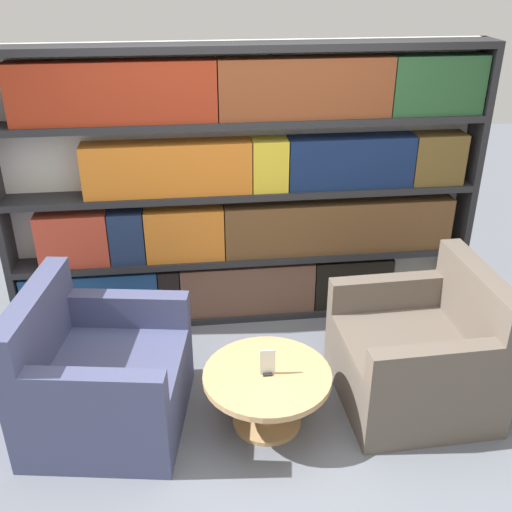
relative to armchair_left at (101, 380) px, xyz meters
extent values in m
plane|color=slate|center=(1.00, -0.33, -0.31)|extent=(14.00, 14.00, 0.00)
cube|color=silver|center=(1.00, 1.28, 0.74)|extent=(3.54, 0.05, 2.11)
cube|color=#262628|center=(2.74, 1.15, 0.74)|extent=(0.05, 0.30, 2.11)
cube|color=#262628|center=(1.00, 1.15, -0.29)|extent=(3.44, 0.30, 0.05)
cube|color=#262628|center=(1.00, 1.15, 0.21)|extent=(3.44, 0.30, 0.05)
cube|color=#262628|center=(1.00, 1.15, 0.74)|extent=(3.44, 0.30, 0.05)
cube|color=#262628|center=(1.00, 1.15, 1.27)|extent=(3.44, 0.30, 0.05)
cube|color=#262628|center=(1.00, 1.15, 1.77)|extent=(3.44, 0.30, 0.05)
cube|color=navy|center=(-0.20, 1.13, -0.05)|extent=(1.02, 0.20, 0.42)
cube|color=black|center=(0.40, 1.13, -0.05)|extent=(0.16, 0.20, 0.42)
cube|color=brown|center=(1.02, 1.13, -0.05)|extent=(1.06, 0.20, 0.42)
cube|color=black|center=(1.87, 1.13, -0.05)|extent=(0.63, 0.20, 0.42)
cube|color=#C0412C|center=(-0.27, 1.13, 0.44)|extent=(0.51, 0.20, 0.41)
cube|color=navy|center=(0.12, 1.13, 0.44)|extent=(0.25, 0.20, 0.41)
cube|color=orange|center=(0.55, 1.13, 0.44)|extent=(0.59, 0.20, 0.41)
cube|color=brown|center=(1.73, 1.13, 0.44)|extent=(1.77, 0.20, 0.41)
cube|color=orange|center=(0.45, 1.13, 0.96)|extent=(1.20, 0.20, 0.38)
cube|color=gold|center=(1.19, 1.13, 0.96)|extent=(0.26, 0.20, 0.38)
cube|color=#13244D|center=(1.79, 1.13, 0.96)|extent=(0.93, 0.20, 0.38)
cube|color=brown|center=(2.45, 1.13, 0.96)|extent=(0.39, 0.20, 0.38)
cube|color=maroon|center=(0.13, 1.13, 1.50)|extent=(1.38, 0.20, 0.41)
cube|color=brown|center=(1.43, 1.13, 1.50)|extent=(1.21, 0.20, 0.41)
cube|color=#27522C|center=(2.37, 1.13, 1.50)|extent=(0.66, 0.20, 0.41)
cube|color=#42476B|center=(0.04, -0.01, -0.08)|extent=(1.04, 1.07, 0.46)
cube|color=#42476B|center=(-0.34, 0.05, 0.37)|extent=(0.29, 0.95, 0.46)
cube|color=#42476B|center=(0.04, -0.42, 0.26)|extent=(0.77, 0.24, 0.23)
cube|color=#42476B|center=(0.17, 0.39, 0.26)|extent=(0.77, 0.24, 0.23)
cube|color=brown|center=(1.97, -0.01, -0.08)|extent=(0.93, 0.97, 0.46)
cube|color=brown|center=(2.35, 0.01, 0.37)|extent=(0.17, 0.94, 0.46)
cube|color=brown|center=(1.89, 0.40, 0.26)|extent=(0.77, 0.14, 0.23)
cube|color=brown|center=(1.91, -0.42, 0.26)|extent=(0.77, 0.14, 0.23)
cylinder|color=tan|center=(1.00, -0.14, -0.14)|extent=(0.14, 0.14, 0.34)
cylinder|color=tan|center=(1.00, -0.14, -0.30)|extent=(0.43, 0.43, 0.03)
cylinder|color=tan|center=(1.00, -0.14, 0.05)|extent=(0.78, 0.78, 0.04)
cube|color=black|center=(1.00, -0.14, 0.07)|extent=(0.06, 0.06, 0.01)
cube|color=silver|center=(1.00, -0.14, 0.15)|extent=(0.09, 0.01, 0.17)
camera|label=1|loc=(0.60, -3.00, 2.33)|focal=42.00mm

